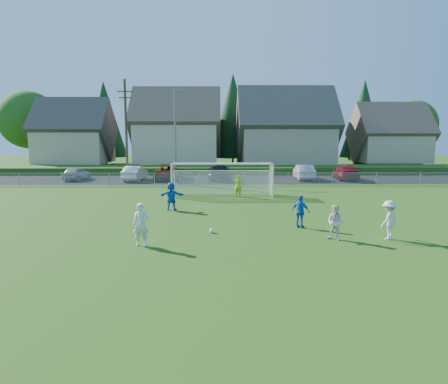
{
  "coord_description": "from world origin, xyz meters",
  "views": [
    {
      "loc": [
        -0.35,
        -13.55,
        4.42
      ],
      "look_at": [
        0.0,
        8.0,
        1.4
      ],
      "focal_mm": 32.0,
      "sensor_mm": 36.0,
      "label": 1
    }
  ],
  "objects": [
    {
      "name": "car_b",
      "position": [
        -8.63,
        26.49,
        0.73
      ],
      "size": [
        1.92,
        4.56,
        1.46
      ],
      "primitive_type": "imported",
      "rotation": [
        0.0,
        0.0,
        3.06
      ],
      "color": "white",
      "rests_on": "ground"
    },
    {
      "name": "soccer_goal",
      "position": [
        0.0,
        16.05,
        1.63
      ],
      "size": [
        7.42,
        1.9,
        2.5
      ],
      "color": "white",
      "rests_on": "ground"
    },
    {
      "name": "car_g",
      "position": [
        12.73,
        26.86,
        0.73
      ],
      "size": [
        2.55,
        5.23,
        1.47
      ],
      "primitive_type": "imported",
      "rotation": [
        0.0,
        0.0,
        3.04
      ],
      "color": "maroon",
      "rests_on": "ground"
    },
    {
      "name": "car_d",
      "position": [
        -0.19,
        26.92,
        0.77
      ],
      "size": [
        2.19,
        5.31,
        1.54
      ],
      "primitive_type": "imported",
      "rotation": [
        0.0,
        0.0,
        3.15
      ],
      "color": "black",
      "rests_on": "ground"
    },
    {
      "name": "soccer_ball",
      "position": [
        -0.63,
        4.38,
        0.11
      ],
      "size": [
        0.22,
        0.22,
        0.22
      ],
      "primitive_type": "sphere",
      "color": "white",
      "rests_on": "ground"
    },
    {
      "name": "chainlink_fence",
      "position": [
        0.0,
        22.0,
        0.63
      ],
      "size": [
        52.06,
        0.06,
        1.2
      ],
      "color": "gray",
      "rests_on": "ground"
    },
    {
      "name": "player_white_a",
      "position": [
        -3.45,
        2.26,
        0.88
      ],
      "size": [
        0.64,
        0.42,
        1.75
      ],
      "primitive_type": "imported",
      "rotation": [
        0.0,
        0.0,
        -0.0
      ],
      "color": "silver",
      "rests_on": "ground"
    },
    {
      "name": "utility_pole",
      "position": [
        -9.5,
        27.0,
        5.15
      ],
      "size": [
        1.6,
        0.26,
        10.0
      ],
      "color": "#473321",
      "rests_on": "ground"
    },
    {
      "name": "player_blue_a",
      "position": [
        3.67,
        5.4,
        0.8
      ],
      "size": [
        0.99,
        0.85,
        1.59
      ],
      "primitive_type": "imported",
      "rotation": [
        0.0,
        0.0,
        2.54
      ],
      "color": "blue",
      "rests_on": "ground"
    },
    {
      "name": "streetlight",
      "position": [
        -4.45,
        26.0,
        4.84
      ],
      "size": [
        1.38,
        0.18,
        9.0
      ],
      "color": "slate",
      "rests_on": "ground"
    },
    {
      "name": "houses_row",
      "position": [
        1.97,
        42.46,
        7.33
      ],
      "size": [
        53.9,
        11.45,
        13.27
      ],
      "color": "tan",
      "rests_on": "ground"
    },
    {
      "name": "player_white_b",
      "position": [
        4.68,
        3.03,
        0.76
      ],
      "size": [
        0.94,
        0.91,
        1.52
      ],
      "primitive_type": "imported",
      "rotation": [
        0.0,
        0.0,
        -0.66
      ],
      "color": "silver",
      "rests_on": "ground"
    },
    {
      "name": "player_white_c",
      "position": [
        7.03,
        3.16,
        0.85
      ],
      "size": [
        1.25,
        1.18,
        1.69
      ],
      "primitive_type": "imported",
      "rotation": [
        0.0,
        0.0,
        3.83
      ],
      "color": "silver",
      "rests_on": "ground"
    },
    {
      "name": "car_a",
      "position": [
        -14.68,
        27.1,
        0.68
      ],
      "size": [
        2.09,
        4.14,
        1.35
      ],
      "primitive_type": "imported",
      "rotation": [
        0.0,
        0.0,
        3.02
      ],
      "color": "#A3A5AA",
      "rests_on": "ground"
    },
    {
      "name": "car_f",
      "position": [
        8.5,
        27.05,
        0.76
      ],
      "size": [
        1.81,
        4.7,
        1.53
      ],
      "primitive_type": "imported",
      "rotation": [
        0.0,
        0.0,
        3.1
      ],
      "color": "#BDBDBD",
      "rests_on": "ground"
    },
    {
      "name": "ground",
      "position": [
        0.0,
        0.0,
        0.0
      ],
      "size": [
        160.0,
        160.0,
        0.0
      ],
      "primitive_type": "plane",
      "color": "#193D0C",
      "rests_on": "ground"
    },
    {
      "name": "car_c",
      "position": [
        -5.22,
        27.27,
        0.77
      ],
      "size": [
        2.79,
        5.66,
        1.55
      ],
      "primitive_type": "imported",
      "rotation": [
        0.0,
        0.0,
        3.1
      ],
      "color": "#641E0B",
      "rests_on": "ground"
    },
    {
      "name": "player_blue_b",
      "position": [
        -3.13,
        10.17,
        0.84
      ],
      "size": [
        1.57,
        0.5,
        1.69
      ],
      "primitive_type": "imported",
      "rotation": [
        0.0,
        0.0,
        3.14
      ],
      "color": "blue",
      "rests_on": "ground"
    },
    {
      "name": "tree_row",
      "position": [
        1.04,
        48.74,
        6.91
      ],
      "size": [
        65.98,
        12.36,
        13.8
      ],
      "color": "#382616",
      "rests_on": "ground"
    },
    {
      "name": "asphalt_lot",
      "position": [
        0.0,
        27.5,
        0.01
      ],
      "size": [
        60.0,
        60.0,
        0.0
      ],
      "primitive_type": "plane",
      "color": "black",
      "rests_on": "ground"
    },
    {
      "name": "goalkeeper",
      "position": [
        1.15,
        15.5,
        0.83
      ],
      "size": [
        0.71,
        0.59,
        1.66
      ],
      "primitive_type": "imported",
      "rotation": [
        0.0,
        0.0,
        2.77
      ],
      "color": "#A5DA19",
      "rests_on": "ground"
    },
    {
      "name": "grass_embankment",
      "position": [
        0.0,
        35.0,
        0.4
      ],
      "size": [
        70.0,
        6.0,
        0.8
      ],
      "primitive_type": "cube",
      "color": "#1E420F",
      "rests_on": "ground"
    }
  ]
}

